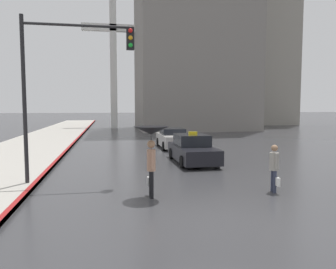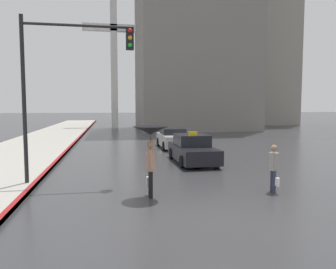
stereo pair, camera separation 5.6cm
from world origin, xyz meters
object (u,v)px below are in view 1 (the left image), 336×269
object	(u,v)px
monument_cross	(113,50)
traffic_light	(68,69)
taxi	(192,150)
sedan_red	(173,139)
pedestrian_man	(274,165)
pedestrian_with_umbrella	(151,139)

from	to	relation	value
monument_cross	traffic_light	bearing A→B (deg)	-93.79
taxi	sedan_red	size ratio (longest dim) A/B	1.07
traffic_light	monument_cross	size ratio (longest dim) A/B	0.33
traffic_light	monument_cross	world-z (taller)	monument_cross
sedan_red	pedestrian_man	world-z (taller)	pedestrian_man
taxi	monument_cross	xyz separation A→B (m)	(-3.49, 29.25, 9.93)
taxi	traffic_light	world-z (taller)	traffic_light
sedan_red	traffic_light	size ratio (longest dim) A/B	0.68
pedestrian_with_umbrella	traffic_light	xyz separation A→B (m)	(-2.72, 2.14, 2.36)
taxi	traffic_light	xyz separation A→B (m)	(-5.69, -4.03, 3.58)
taxi	monument_cross	bearing A→B (deg)	-83.20
monument_cross	sedan_red	bearing A→B (deg)	-80.98
pedestrian_with_umbrella	pedestrian_man	world-z (taller)	pedestrian_with_umbrella
traffic_light	sedan_red	bearing A→B (deg)	60.04
monument_cross	pedestrian_man	bearing A→B (deg)	-82.46
traffic_light	pedestrian_with_umbrella	bearing A→B (deg)	-38.17
taxi	sedan_red	world-z (taller)	taxi
sedan_red	taxi	bearing A→B (deg)	88.30
sedan_red	traffic_light	distance (m)	12.29
taxi	traffic_light	size ratio (longest dim) A/B	0.73
sedan_red	pedestrian_man	size ratio (longest dim) A/B	2.57
sedan_red	pedestrian_with_umbrella	size ratio (longest dim) A/B	1.83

